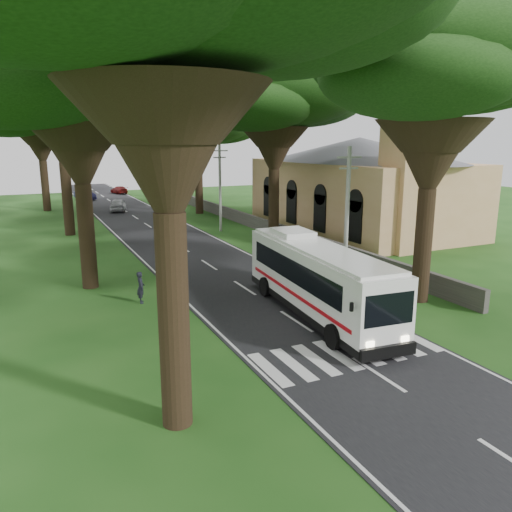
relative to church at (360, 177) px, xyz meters
The scene contains 20 objects.
ground 28.42m from the church, 129.66° to the right, with size 140.00×140.00×0.00m, color #1B4614.
road 18.84m from the church, 169.06° to the left, with size 8.00×120.00×0.04m, color black.
crosswalk 29.96m from the church, 127.19° to the right, with size 8.00×3.00×0.01m, color silver.
property_wall 10.16m from the church, 164.52° to the left, with size 0.35×50.00×1.20m, color #383533.
church is the anchor object (origin of this frame).
pole_near 19.88m from the church, 128.50° to the right, with size 1.60×0.24×8.00m.
pole_mid 13.16m from the church, 160.19° to the left, with size 1.60×0.24×8.00m.
pole_far 27.41m from the church, 116.82° to the left, with size 1.60×0.24×8.00m.
tree_l_mida 28.48m from the church, 159.74° to the right, with size 15.16×15.16×15.39m.
tree_l_midb 27.95m from the church, 161.57° to the left, with size 13.48×13.48×16.12m.
tree_l_far 38.03m from the church, 134.90° to the left, with size 16.16×16.16×15.59m.
tree_r_near 23.21m from the church, 117.93° to the right, with size 12.54×12.54×14.81m.
tree_r_mida 12.31m from the church, behind, with size 14.56×14.56×15.33m.
tree_r_midb 20.22m from the church, 122.20° to the left, with size 13.56×13.56×13.46m.
tree_r_far 36.65m from the church, 105.20° to the left, with size 13.51×13.51×16.24m.
coach_bus 25.44m from the church, 130.83° to the right, with size 3.47×11.84×3.44m.
distant_car_a 29.33m from the church, 130.00° to the left, with size 1.77×4.40×1.50m, color #ABACB0.
distant_car_b 42.03m from the church, 119.92° to the left, with size 1.54×4.42×1.46m, color navy.
distant_car_c 45.62m from the church, 109.10° to the left, with size 1.64×4.03×1.17m, color maroon.
pedestrian 27.75m from the church, 150.22° to the right, with size 0.61×0.40×1.68m, color black.
Camera 1 is at (-11.09, -17.24, 8.31)m, focal length 35.00 mm.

